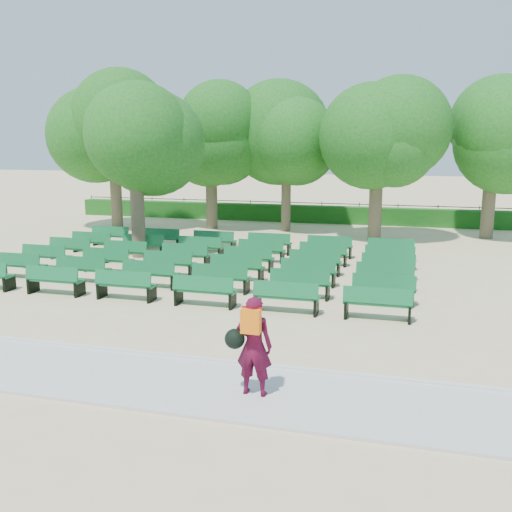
{
  "coord_description": "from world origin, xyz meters",
  "views": [
    {
      "loc": [
        5.6,
        -16.18,
        4.26
      ],
      "look_at": [
        1.49,
        -1.0,
        1.1
      ],
      "focal_mm": 40.0,
      "sensor_mm": 36.0,
      "label": 1
    }
  ],
  "objects": [
    {
      "name": "tree_line",
      "position": [
        0.0,
        10.0,
        0.0
      ],
      "size": [
        21.8,
        6.8,
        7.04
      ],
      "primitive_type": null,
      "color": "#1F631B",
      "rests_on": "ground"
    },
    {
      "name": "bench_array",
      "position": [
        -0.64,
        1.16,
        0.09
      ],
      "size": [
        1.68,
        0.58,
        1.05
      ],
      "rotation": [
        0.0,
        0.0,
        0.04
      ],
      "color": "#116432",
      "rests_on": "ground"
    },
    {
      "name": "person",
      "position": [
        3.18,
        -7.5,
        0.94
      ],
      "size": [
        0.81,
        0.49,
        1.71
      ],
      "rotation": [
        0.0,
        0.0,
        3.11
      ],
      "color": "#4A0A22",
      "rests_on": "ground"
    },
    {
      "name": "tree_among",
      "position": [
        -4.16,
        3.01,
        4.45
      ],
      "size": [
        4.44,
        4.44,
        6.47
      ],
      "color": "brown",
      "rests_on": "ground"
    },
    {
      "name": "hedge",
      "position": [
        0.0,
        14.0,
        0.45
      ],
      "size": [
        26.0,
        0.7,
        0.9
      ],
      "primitive_type": "cube",
      "color": "#195917",
      "rests_on": "ground"
    },
    {
      "name": "paving",
      "position": [
        0.0,
        -7.4,
        0.03
      ],
      "size": [
        30.0,
        2.2,
        0.06
      ],
      "primitive_type": "cube",
      "color": "beige",
      "rests_on": "ground"
    },
    {
      "name": "curb",
      "position": [
        0.0,
        -6.25,
        0.05
      ],
      "size": [
        30.0,
        0.12,
        0.1
      ],
      "primitive_type": "cube",
      "color": "silver",
      "rests_on": "ground"
    },
    {
      "name": "fence",
      "position": [
        0.0,
        14.4,
        0.0
      ],
      "size": [
        26.0,
        0.1,
        1.02
      ],
      "primitive_type": null,
      "color": "black",
      "rests_on": "ground"
    },
    {
      "name": "ground",
      "position": [
        0.0,
        0.0,
        0.0
      ],
      "size": [
        120.0,
        120.0,
        0.0
      ],
      "primitive_type": "plane",
      "color": "beige"
    }
  ]
}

